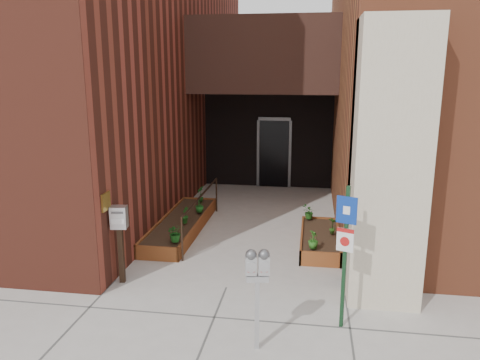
% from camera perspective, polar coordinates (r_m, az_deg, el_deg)
% --- Properties ---
extents(ground, '(80.00, 80.00, 0.00)m').
position_cam_1_polar(ground, '(8.21, -1.69, -12.98)').
color(ground, '#9E9991').
rests_on(ground, ground).
extents(architecture, '(20.00, 14.60, 10.00)m').
position_cam_1_polar(architecture, '(14.27, 2.71, 18.72)').
color(architecture, maroon).
rests_on(architecture, ground).
extents(planter_left, '(0.90, 3.60, 0.30)m').
position_cam_1_polar(planter_left, '(10.93, -7.15, -5.48)').
color(planter_left, brown).
rests_on(planter_left, ground).
extents(planter_right, '(0.80, 2.20, 0.30)m').
position_cam_1_polar(planter_right, '(10.07, 9.70, -7.24)').
color(planter_right, brown).
rests_on(planter_right, ground).
extents(handrail, '(0.04, 3.34, 0.90)m').
position_cam_1_polar(handrail, '(10.58, -4.71, -2.58)').
color(handrail, black).
rests_on(handrail, ground).
extents(parking_meter, '(0.32, 0.18, 1.41)m').
position_cam_1_polar(parking_meter, '(6.14, 2.13, -11.22)').
color(parking_meter, '#AAAAAD').
rests_on(parking_meter, ground).
extents(sign_post, '(0.27, 0.12, 2.11)m').
position_cam_1_polar(sign_post, '(6.71, 12.71, -7.47)').
color(sign_post, '#12321A').
rests_on(sign_post, ground).
extents(payment_dropbox, '(0.30, 0.25, 1.38)m').
position_cam_1_polar(payment_dropbox, '(8.29, -14.47, -5.68)').
color(payment_dropbox, black).
rests_on(payment_dropbox, ground).
extents(shrub_left_a, '(0.47, 0.47, 0.37)m').
position_cam_1_polar(shrub_left_a, '(9.41, -7.87, -6.36)').
color(shrub_left_a, '#185217').
rests_on(shrub_left_a, planter_left).
extents(shrub_left_b, '(0.23, 0.23, 0.36)m').
position_cam_1_polar(shrub_left_b, '(10.50, -6.76, -4.27)').
color(shrub_left_b, '#194F16').
rests_on(shrub_left_b, planter_left).
extents(shrub_left_c, '(0.28, 0.28, 0.36)m').
position_cam_1_polar(shrub_left_c, '(11.25, -4.98, -3.02)').
color(shrub_left_c, '#19591A').
rests_on(shrub_left_c, planter_left).
extents(shrub_left_d, '(0.29, 0.29, 0.41)m').
position_cam_1_polar(shrub_left_d, '(12.11, -4.82, -1.70)').
color(shrub_left_d, '#165019').
rests_on(shrub_left_d, planter_left).
extents(shrub_right_a, '(0.21, 0.21, 0.35)m').
position_cam_1_polar(shrub_right_a, '(9.10, 8.92, -7.18)').
color(shrub_right_a, '#29631C').
rests_on(shrub_right_a, planter_right).
extents(shrub_right_b, '(0.26, 0.26, 0.36)m').
position_cam_1_polar(shrub_right_b, '(9.93, 11.23, -5.46)').
color(shrub_right_b, '#275819').
rests_on(shrub_right_b, planter_right).
extents(shrub_right_c, '(0.41, 0.41, 0.32)m').
position_cam_1_polar(shrub_right_c, '(10.81, 8.39, -3.90)').
color(shrub_right_c, '#1E5017').
rests_on(shrub_right_c, planter_right).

